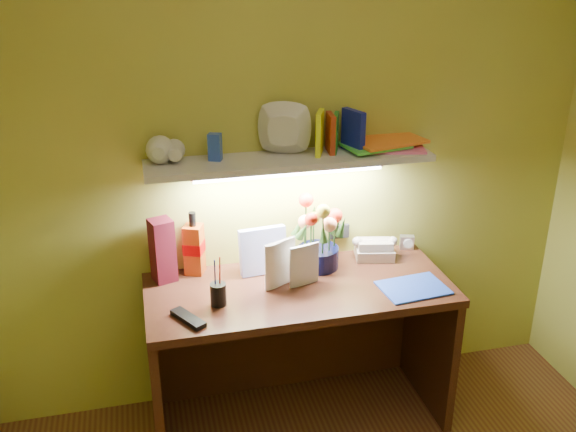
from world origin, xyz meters
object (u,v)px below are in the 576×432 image
(desk_clock, at_px, (407,242))
(whisky_bottle, at_px, (194,243))
(desk, at_px, (299,355))
(telephone, at_px, (375,247))
(flower_bouquet, at_px, (319,234))

(desk_clock, xyz_separation_m, whisky_bottle, (-1.08, -0.01, 0.12))
(desk, bearing_deg, telephone, 24.22)
(desk, relative_size, whisky_bottle, 4.51)
(desk, distance_m, desk_clock, 0.80)
(flower_bouquet, relative_size, desk_clock, 4.89)
(desk, relative_size, desk_clock, 19.59)
(telephone, distance_m, desk_clock, 0.21)
(desk, distance_m, telephone, 0.64)
(desk, distance_m, whisky_bottle, 0.74)
(desk_clock, height_order, whisky_bottle, whisky_bottle)
(flower_bouquet, height_order, telephone, flower_bouquet)
(telephone, distance_m, whisky_bottle, 0.89)
(desk, distance_m, flower_bouquet, 0.59)
(desk_clock, bearing_deg, flower_bouquet, -153.87)
(desk_clock, distance_m, whisky_bottle, 1.09)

